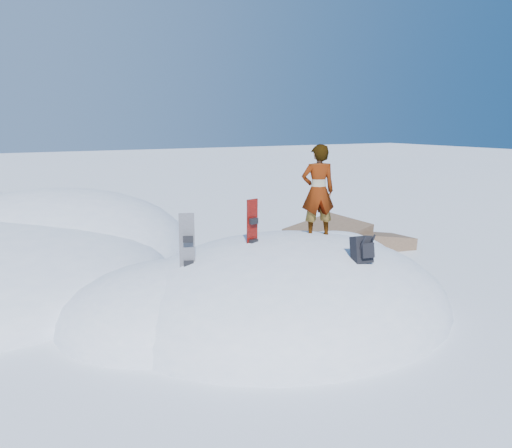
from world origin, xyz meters
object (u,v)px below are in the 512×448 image
snowboard_dark (188,254)px  person (318,191)px  snowboard_red (252,234)px  backpack (362,250)px

snowboard_dark → person: person is taller
person → snowboard_dark: bearing=20.5°
snowboard_red → person: person is taller
snowboard_dark → person: 3.11m
backpack → person: bearing=92.4°
snowboard_red → snowboard_dark: (-1.34, 0.02, -0.24)m
snowboard_red → backpack: bearing=-61.8°
snowboard_dark → backpack: bearing=-8.0°
backpack → person: (0.20, 1.68, 0.85)m
snowboard_dark → snowboard_red: bearing=21.1°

